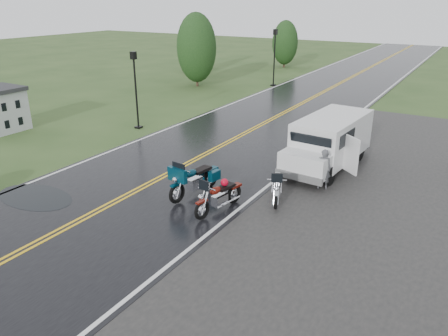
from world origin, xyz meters
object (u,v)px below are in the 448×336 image
Objects in this scene: van_white at (290,150)px; motorcycle_red at (202,203)px; motorcycle_teal at (177,185)px; person_at_van at (323,170)px; lamp_post_far_left at (274,58)px; motorcycle_silver at (276,194)px; lamp_post_near_left at (136,91)px.

motorcycle_red is at bearing -95.68° from van_white.
motorcycle_teal is 1.59× the size of person_at_van.
lamp_post_far_left is at bearing 121.06° from van_white.
motorcycle_silver is at bearing 54.28° from person_at_van.
van_white is at bearing -12.62° from lamp_post_near_left.
van_white reaches higher than motorcycle_silver.
van_white is at bearing 70.07° from motorcycle_teal.
motorcycle_teal is 9.61m from lamp_post_near_left.
person_at_van is 11.20m from lamp_post_near_left.
lamp_post_near_left reaches higher than motorcycle_silver.
person_at_van is at bearing -60.22° from lamp_post_far_left.
person_at_van is (1.49, -0.56, -0.29)m from van_white.
motorcycle_red is at bearing -154.61° from motorcycle_silver.
van_white reaches higher than motorcycle_teal.
van_white is 18.39m from lamp_post_far_left.
van_white is at bearing 82.15° from motorcycle_silver.
van_white is 1.23× the size of lamp_post_far_left.
lamp_post_near_left is at bearing 146.03° from motorcycle_teal.
lamp_post_near_left is 0.93× the size of lamp_post_far_left.
motorcycle_red is 1.43× the size of person_at_van.
motorcycle_teal is (-1.32, 0.53, 0.07)m from motorcycle_red.
lamp_post_far_left reaches higher than motorcycle_silver.
lamp_post_near_left is 14.37m from lamp_post_far_left.
van_white is 9.60m from lamp_post_near_left.
motorcycle_teal is at bearing -179.21° from motorcycle_silver.
lamp_post_near_left is at bearing 150.81° from motorcycle_red.
person_at_van is 19.61m from lamp_post_far_left.
lamp_post_near_left is at bearing 171.83° from van_white.
motorcycle_teal is at bearing 167.95° from motorcycle_red.
person_at_van is at bearing 70.32° from motorcycle_red.
motorcycle_silver is 0.50× the size of lamp_post_near_left.
lamp_post_far_left is at bearing 85.62° from lamp_post_near_left.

